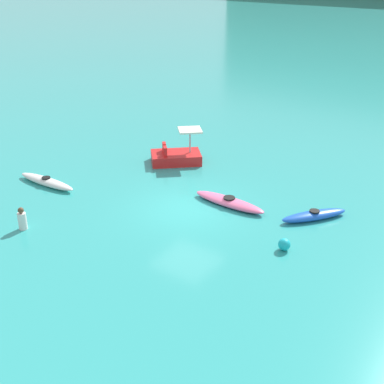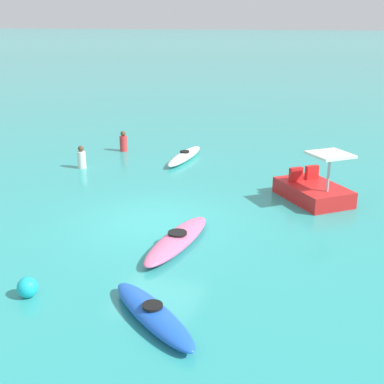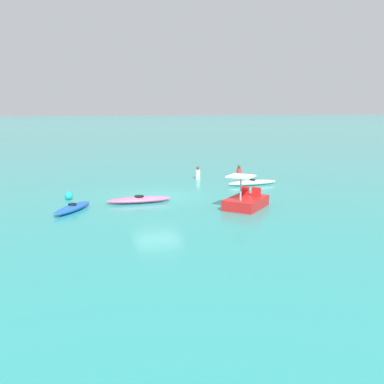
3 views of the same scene
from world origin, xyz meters
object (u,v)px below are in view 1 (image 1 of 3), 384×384
Objects in this scene: kayak_pink at (229,202)px; kayak_blue at (314,215)px; person_near_shore at (22,220)px; buoy_cyan at (284,244)px; pedal_boat_red at (176,156)px; kayak_white at (46,181)px.

kayak_pink is 3.42m from kayak_blue.
kayak_pink is 8.04m from person_near_shore.
kayak_pink is at bearing 149.41° from buoy_cyan.
kayak_blue is 5.99× the size of buoy_cyan.
buoy_cyan is at bearing -30.59° from kayak_pink.
kayak_blue is at bearing -13.95° from pedal_boat_red.
kayak_pink is 1.01× the size of kayak_white.
buoy_cyan reaches higher than kayak_blue.
buoy_cyan is at bearing 3.86° from kayak_white.
kayak_pink is at bearing 48.41° from person_near_shore.
kayak_pink is 5.40m from pedal_boat_red.
buoy_cyan is at bearing -30.78° from pedal_boat_red.
kayak_white is 11.67m from kayak_blue.
person_near_shore is (2.46, -3.29, 0.22)m from kayak_white.
person_near_shore reaches higher than kayak_blue.
kayak_blue is 2.92× the size of person_near_shore.
kayak_pink is at bearing 19.29° from kayak_white.
person_near_shore is (-5.34, -6.01, 0.22)m from kayak_pink.
pedal_boat_red is (-7.95, 1.98, 0.17)m from kayak_blue.
buoy_cyan reaches higher than kayak_white.
pedal_boat_red is 8.82m from person_near_shore.
kayak_pink and kayak_blue have the same top height.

